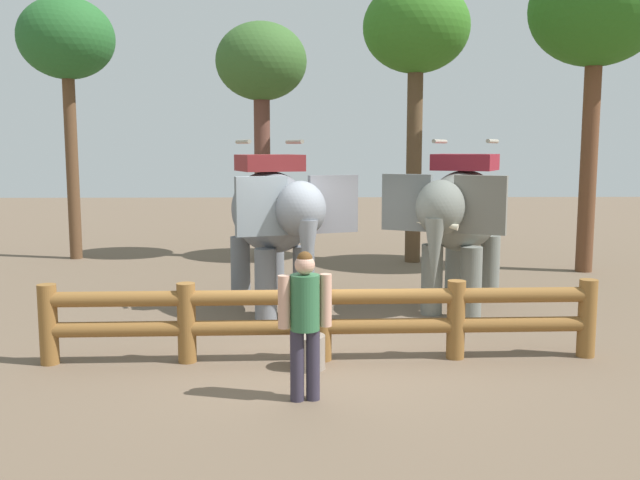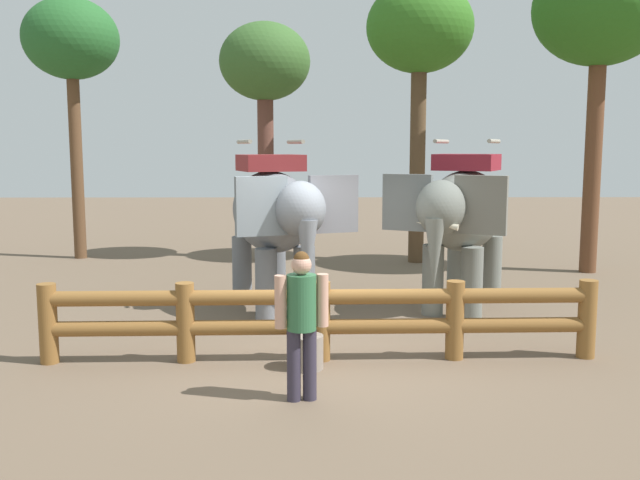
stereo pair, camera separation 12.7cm
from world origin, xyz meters
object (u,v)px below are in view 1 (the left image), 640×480
log_fence (322,315)px  tree_deep_back (416,34)px  elephant_near_left (274,216)px  elephant_center (461,215)px  tree_back_center (261,69)px  feed_bucket (308,352)px  tree_far_left (67,43)px  tourist_woman_in_black (305,315)px  tree_far_right (596,14)px

log_fence → tree_deep_back: size_ratio=1.10×
elephant_near_left → elephant_center: 3.20m
tree_back_center → feed_bucket: size_ratio=13.47×
tree_far_left → feed_bucket: 11.88m
log_fence → tourist_woman_in_black: bearing=-98.9°
tree_deep_back → feed_bucket: tree_deep_back is taller
tree_far_right → feed_bucket: bearing=-132.3°
log_fence → elephant_near_left: size_ratio=2.10×
tree_far_right → feed_bucket: tree_far_right is taller
tree_far_left → feed_bucket: bearing=-57.1°
elephant_near_left → tree_back_center: size_ratio=0.60×
log_fence → tree_deep_back: 9.62m
tree_deep_back → tourist_woman_in_black: bearing=-105.6°
elephant_near_left → tree_back_center: (-0.53, 5.77, 3.05)m
elephant_center → tree_deep_back: size_ratio=0.52×
tree_back_center → tree_far_right: 7.70m
tourist_woman_in_black → elephant_near_left: bearing=97.0°
tree_far_left → tree_back_center: tree_far_left is taller
elephant_near_left → tree_far_left: tree_far_left is taller
elephant_center → feed_bucket: (-2.63, -3.25, -1.43)m
tourist_woman_in_black → tree_deep_back: 10.76m
elephant_near_left → tree_back_center: tree_back_center is taller
tree_far_right → feed_bucket: 10.78m
elephant_center → tree_deep_back: (-0.03, 5.06, 3.80)m
elephant_center → tree_back_center: (-3.72, 5.65, 3.04)m
elephant_center → tree_back_center: size_ratio=0.59×
elephant_near_left → tree_far_right: size_ratio=0.50×
elephant_center → tree_far_left: (-8.46, 5.76, 3.66)m
tourist_woman_in_black → tree_far_right: bearing=51.7°
elephant_center → tourist_woman_in_black: size_ratio=2.06×
log_fence → tree_far_left: (-6.02, 8.65, 4.70)m
elephant_center → tree_far_right: 6.52m
elephant_near_left → tree_far_left: 8.70m
elephant_center → tourist_woman_in_black: (-2.67, -4.36, -0.68)m
tourist_woman_in_black → tree_back_center: bearing=96.0°
tourist_woman_in_black → feed_bucket: (0.04, 1.11, -0.75)m
elephant_near_left → tree_far_right: 8.77m
elephant_near_left → tree_far_right: (6.84, 3.75, 4.01)m
elephant_near_left → tree_deep_back: 7.16m
tree_far_left → tree_back_center: (4.74, -0.11, -0.61)m
elephant_center → tree_back_center: 7.42m
log_fence → elephant_center: bearing=49.8°
tree_back_center → feed_bucket: bearing=-83.0°
tree_back_center → tree_far_right: bearing=-15.3°
tree_back_center → elephant_near_left: bearing=-84.7°
tree_far_left → tree_far_right: (12.10, -2.13, 0.35)m
tourist_woman_in_black → tree_back_center: size_ratio=0.29×
log_fence → elephant_near_left: (-0.75, 2.78, 1.03)m
elephant_center → tree_deep_back: bearing=90.4°
tree_far_right → feed_bucket: size_ratio=16.16×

